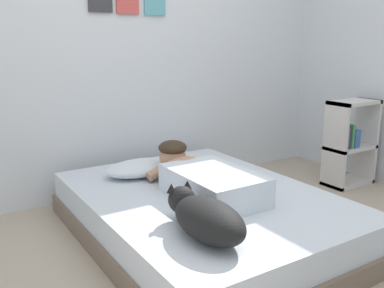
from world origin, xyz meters
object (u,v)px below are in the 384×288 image
dog (205,217)px  person_lying (201,177)px  bed (203,215)px  bookshelf (349,142)px  coffee_cup (201,167)px  pillow (140,168)px  cell_phone (202,215)px

dog → person_lying: bearing=58.2°
bed → bookshelf: size_ratio=2.58×
dog → coffee_cup: bearing=57.5°
dog → pillow: bearing=81.3°
person_lying → pillow: bearing=107.5°
coffee_cup → bookshelf: size_ratio=0.17×
bed → cell_phone: 0.40m
coffee_cup → person_lying: bearing=-123.5°
dog → cell_phone: size_ratio=4.11×
person_lying → dog: 0.63m
person_lying → coffee_cup: (0.24, 0.36, -0.07)m
bed → coffee_cup: coffee_cup is taller
bed → coffee_cup: bearing=58.3°
coffee_cup → cell_phone: bearing=-123.0°
person_lying → coffee_cup: person_lying is taller
bed → bookshelf: 1.69m
dog → bed: bearing=57.0°
dog → bookshelf: bearing=19.4°
bed → cell_phone: bearing=-124.7°
cell_phone → bed: bearing=55.3°
dog → bookshelf: 2.13m
pillow → bookshelf: bookshelf is taller
coffee_cup → pillow: bearing=156.5°
pillow → bookshelf: 1.88m
cell_phone → person_lying: bearing=57.4°
coffee_cup → cell_phone: size_ratio=0.89×
bookshelf → pillow: bearing=168.6°
bookshelf → dog: bearing=-160.6°
bed → pillow: pillow is taller
bed → bookshelf: (1.67, 0.18, 0.24)m
cell_phone → bookshelf: bookshelf is taller
pillow → cell_phone: bearing=-92.3°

